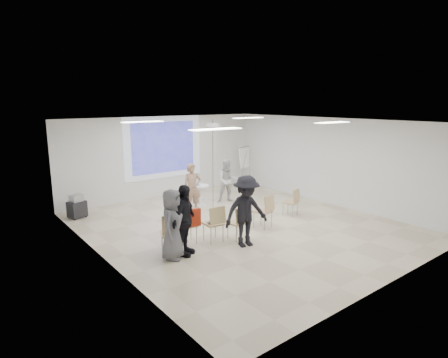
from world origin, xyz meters
TOP-DOWN VIEW (x-y plane):
  - floor at (0.00, 0.00)m, footprint 8.00×9.00m
  - ceiling at (0.00, 0.00)m, footprint 8.00×9.00m
  - wall_back at (0.00, 4.55)m, footprint 8.00×0.10m
  - wall_left at (-4.05, 0.00)m, footprint 0.10×9.00m
  - wall_right at (4.05, 0.00)m, footprint 0.10×9.00m
  - projection_halo at (0.00, 4.49)m, footprint 3.20×0.01m
  - projection_image at (0.00, 4.47)m, footprint 2.60×0.01m
  - pedestal_table at (0.22, 2.42)m, footprint 0.71×0.71m
  - player_left at (-0.39, 1.97)m, footprint 0.77×0.63m
  - player_right at (1.33, 2.30)m, footprint 1.04×0.98m
  - controller_left at (-0.21, 2.22)m, footprint 0.08×0.14m
  - controller_right at (1.15, 2.55)m, footprint 0.08×0.11m
  - chair_far_left at (-2.65, -0.62)m, footprint 0.61×0.63m
  - chair_left_mid at (-1.97, -0.28)m, footprint 0.51×0.54m
  - chair_left_inner at (-1.38, -0.60)m, footprint 0.48×0.52m
  - chair_center at (-0.78, -0.83)m, footprint 0.43×0.46m
  - chair_right_inner at (0.40, -0.60)m, footprint 0.55×0.57m
  - chair_right_far at (1.87, -0.29)m, footprint 0.51×0.53m
  - red_jacket at (-1.96, -0.42)m, footprint 0.48×0.18m
  - laptop at (-1.37, -0.50)m, footprint 0.37×0.28m
  - audience_left at (-2.42, -0.81)m, footprint 1.31×1.17m
  - audience_mid at (-0.90, -1.26)m, footprint 1.42×0.95m
  - audience_outer at (-2.72, -0.80)m, footprint 1.06×1.03m
  - flipchart_easel at (3.26, 3.63)m, footprint 0.74×0.57m
  - av_cart at (-3.53, 3.67)m, footprint 0.59×0.52m
  - ceiling_projector at (0.10, 1.49)m, footprint 0.30×0.25m
  - fluor_panel_nw at (-2.00, 2.00)m, footprint 1.20×0.30m
  - fluor_panel_ne at (2.00, 2.00)m, footprint 1.20×0.30m
  - fluor_panel_sw at (-2.00, -1.50)m, footprint 1.20×0.30m
  - fluor_panel_se at (2.00, -1.50)m, footprint 1.20×0.30m

SIDE VIEW (x-z plane):
  - floor at x=0.00m, z-range -0.10..0.00m
  - av_cart at x=-3.53m, z-range -0.03..0.71m
  - pedestal_table at x=0.22m, z-range 0.04..0.80m
  - chair_right_far at x=1.87m, z-range 0.08..0.95m
  - laptop at x=-1.37m, z-range 0.50..0.53m
  - chair_center at x=-0.78m, z-range 0.08..0.97m
  - chair_left_mid at x=-1.97m, z-range 0.09..1.04m
  - chair_left_inner at x=-1.38m, z-range 0.09..1.05m
  - chair_right_inner at x=0.40m, z-range 0.09..1.06m
  - chair_far_left at x=-2.65m, z-range 0.09..1.09m
  - red_jacket at x=-1.96m, z-range 0.50..0.94m
  - player_right at x=1.33m, z-range 0.00..1.71m
  - player_left at x=-0.39m, z-range 0.00..1.82m
  - audience_outer at x=-2.72m, z-range 0.00..1.83m
  - audience_left at x=-2.42m, z-range 0.00..1.94m
  - audience_mid at x=-0.90m, z-range 0.00..2.03m
  - controller_right at x=1.15m, z-range 1.13..1.17m
  - controller_left at x=-0.21m, z-range 1.18..1.22m
  - flipchart_easel at x=3.26m, z-range 0.41..2.13m
  - wall_back at x=0.00m, z-range 0.00..3.00m
  - wall_left at x=-4.05m, z-range 0.00..3.00m
  - wall_right at x=4.05m, z-range 0.00..3.00m
  - projection_halo at x=0.00m, z-range 0.70..3.00m
  - projection_image at x=0.00m, z-range 0.90..2.80m
  - ceiling_projector at x=0.10m, z-range 1.19..4.19m
  - fluor_panel_nw at x=-2.00m, z-range 2.96..2.98m
  - fluor_panel_ne at x=2.00m, z-range 2.96..2.98m
  - fluor_panel_sw at x=-2.00m, z-range 2.96..2.98m
  - fluor_panel_se at x=2.00m, z-range 2.96..2.98m
  - ceiling at x=0.00m, z-range 3.00..3.10m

